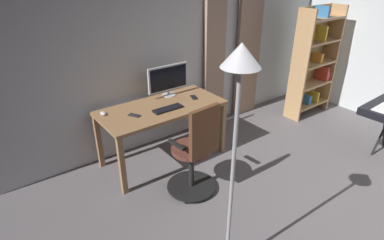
{
  "coord_description": "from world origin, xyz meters",
  "views": [
    {
      "loc": [
        2.57,
        0.86,
        2.33
      ],
      "look_at": [
        0.75,
        -1.56,
        0.81
      ],
      "focal_mm": 29.05,
      "sensor_mm": 36.0,
      "label": 1
    }
  ],
  "objects": [
    {
      "name": "floor_lamp",
      "position": [
        1.25,
        -0.41,
        1.47
      ],
      "size": [
        0.28,
        0.28,
        1.93
      ],
      "color": "black",
      "rests_on": "ground"
    },
    {
      "name": "computer_mouse",
      "position": [
        1.44,
        -2.37,
        0.78
      ],
      "size": [
        0.06,
        0.1,
        0.04
      ],
      "primitive_type": "ellipsoid",
      "color": "silver",
      "rests_on": "desk"
    },
    {
      "name": "computer_monitor",
      "position": [
        0.5,
        -2.41,
        0.99
      ],
      "size": [
        0.59,
        0.18,
        0.41
      ],
      "color": "#B7BCC1",
      "rests_on": "desk"
    },
    {
      "name": "curtain_left_panel",
      "position": [
        -1.14,
        -2.57,
        1.13
      ],
      "size": [
        0.49,
        0.06,
        2.26
      ],
      "primitive_type": "cube",
      "color": "tan",
      "rests_on": "ground"
    },
    {
      "name": "desk",
      "position": [
        0.77,
        -2.16,
        0.67
      ],
      "size": [
        1.55,
        0.74,
        0.76
      ],
      "color": "#956B44",
      "rests_on": "ground"
    },
    {
      "name": "bookshelf",
      "position": [
        -1.99,
        -1.93,
        0.88
      ],
      "size": [
        0.85,
        0.3,
        1.78
      ],
      "color": "tan",
      "rests_on": "ground"
    },
    {
      "name": "cell_phone_face_up",
      "position": [
        1.16,
        -2.13,
        0.76
      ],
      "size": [
        0.13,
        0.16,
        0.01
      ],
      "primitive_type": "cube",
      "rotation": [
        0.0,
        0.0,
        0.5
      ],
      "color": "#232328",
      "rests_on": "desk"
    },
    {
      "name": "office_chair",
      "position": [
        0.85,
        -1.36,
        0.51
      ],
      "size": [
        0.56,
        0.56,
        1.1
      ],
      "rotation": [
        0.0,
        0.0,
        3.22
      ],
      "color": "black",
      "rests_on": "ground"
    },
    {
      "name": "back_room_partition",
      "position": [
        0.0,
        -2.68,
        1.34
      ],
      "size": [
        5.53,
        0.1,
        2.68
      ],
      "primitive_type": "cube",
      "color": "silver",
      "rests_on": "ground"
    },
    {
      "name": "computer_keyboard",
      "position": [
        0.76,
        -2.03,
        0.77
      ],
      "size": [
        0.38,
        0.12,
        0.02
      ],
      "primitive_type": "cube",
      "color": "black",
      "rests_on": "desk"
    },
    {
      "name": "ground_plane",
      "position": [
        0.0,
        0.0,
        0.0
      ],
      "size": [
        7.19,
        7.19,
        0.0
      ],
      "primitive_type": "plane",
      "color": "#605B5E"
    },
    {
      "name": "cell_phone_by_monitor",
      "position": [
        0.28,
        -2.14,
        0.76
      ],
      "size": [
        0.11,
        0.16,
        0.01
      ],
      "primitive_type": "cube",
      "rotation": [
        0.0,
        0.0,
        -0.35
      ],
      "color": "black",
      "rests_on": "desk"
    },
    {
      "name": "curtain_right_panel",
      "position": [
        -0.43,
        -2.57,
        1.13
      ],
      "size": [
        0.37,
        0.06,
        2.26
      ],
      "primitive_type": "cube",
      "color": "tan",
      "rests_on": "ground"
    }
  ]
}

